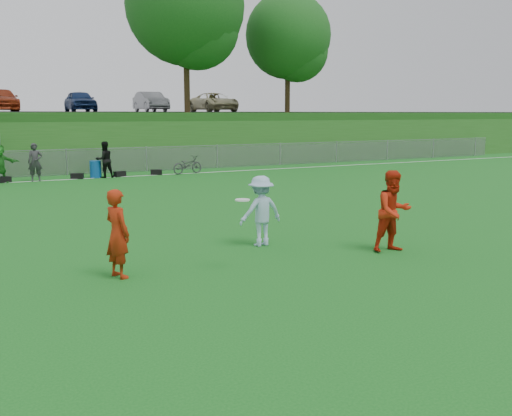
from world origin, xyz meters
TOP-DOWN VIEW (x-y plane):
  - ground at (0.00, 0.00)m, footprint 120.00×120.00m
  - sideline_far at (0.00, 18.00)m, footprint 60.00×0.10m
  - fence at (0.00, 20.00)m, footprint 58.00×0.06m
  - berm at (0.00, 31.00)m, footprint 120.00×18.00m
  - parking_lot at (0.00, 33.00)m, footprint 120.00×12.00m
  - tree_green_near at (8.16, 24.42)m, footprint 7.14×7.14m
  - tree_green_far at (16.16, 25.92)m, footprint 5.88×5.88m
  - car_row at (-1.17, 32.00)m, footprint 32.04×5.18m
  - spectator_row at (-2.91, 18.00)m, footprint 8.98×0.95m
  - gear_bags at (0.79, 18.10)m, footprint 7.49×0.49m
  - player_red_left at (-2.13, 1.28)m, footprint 0.57×0.70m
  - player_red_center at (3.69, 0.51)m, footprint 0.91×0.73m
  - player_blue at (1.39, 2.33)m, footprint 1.06×0.64m
  - frisbee at (0.07, 0.57)m, footprint 0.28×0.28m
  - recycling_bin at (1.00, 18.19)m, footprint 0.69×0.69m
  - bicycle at (5.44, 17.84)m, footprint 1.79×1.02m

SIDE VIEW (x-z plane):
  - ground at x=0.00m, z-range 0.00..0.00m
  - sideline_far at x=0.00m, z-range 0.00..0.01m
  - gear_bags at x=0.79m, z-range 0.00..0.26m
  - recycling_bin at x=1.00m, z-range 0.00..0.80m
  - bicycle at x=5.44m, z-range 0.00..0.89m
  - fence at x=0.00m, z-range 0.00..1.30m
  - player_blue at x=1.39m, z-range 0.00..1.60m
  - player_red_left at x=-2.13m, z-range 0.00..1.64m
  - spectator_row at x=-2.91m, z-range 0.00..1.69m
  - player_red_center at x=3.69m, z-range 0.00..1.78m
  - frisbee at x=0.07m, z-range 1.37..1.40m
  - berm at x=0.00m, z-range 0.00..3.00m
  - parking_lot at x=0.00m, z-range 3.00..3.10m
  - car_row at x=-1.17m, z-range 3.10..4.54m
  - tree_green_far at x=16.16m, z-range 3.87..12.06m
  - tree_green_near at x=8.16m, z-range 4.06..14.00m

